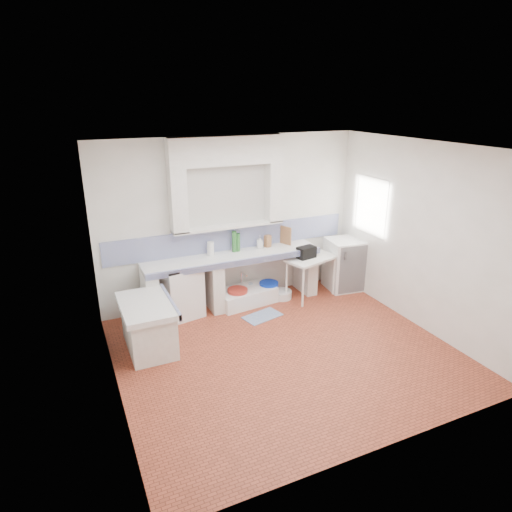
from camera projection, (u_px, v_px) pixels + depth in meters
name	position (u px, v px, depth m)	size (l,w,h in m)	color
floor	(285.00, 352.00, 6.22)	(4.50, 4.50, 0.00)	#9C4029
ceiling	(291.00, 148.00, 5.26)	(4.50, 4.50, 0.00)	white
wall_back	(232.00, 221.00, 7.45)	(4.50, 4.50, 0.00)	white
wall_front	(392.00, 328.00, 4.03)	(4.50, 4.50, 0.00)	white
wall_left	(107.00, 287.00, 4.87)	(4.50, 4.50, 0.00)	white
wall_right	(421.00, 237.00, 6.61)	(4.50, 4.50, 0.00)	white
alcove_mass	(227.00, 151.00, 6.91)	(1.90, 0.25, 0.45)	white
window_frame	(379.00, 205.00, 7.64)	(0.35, 0.86, 1.06)	#3A2412
lace_valance	(375.00, 184.00, 7.45)	(0.01, 0.84, 0.24)	white
counter_slab	(233.00, 257.00, 7.34)	(3.00, 0.60, 0.08)	white
counter_lip	(240.00, 263.00, 7.10)	(3.00, 0.04, 0.10)	navy
counter_pier_left	(151.00, 297.00, 6.95)	(0.20, 0.55, 0.82)	white
counter_pier_mid	(214.00, 286.00, 7.36)	(0.20, 0.55, 0.82)	white
counter_pier_right	(305.00, 270.00, 8.04)	(0.20, 0.55, 0.82)	white
peninsula_top	(147.00, 306.00, 6.10)	(0.70, 1.10, 0.08)	white
peninsula_base	(149.00, 328.00, 6.22)	(0.60, 1.00, 0.62)	white
peninsula_lip	(170.00, 301.00, 6.23)	(0.04, 1.10, 0.10)	navy
backsplash	(232.00, 238.00, 7.54)	(4.27, 0.03, 0.40)	navy
stove	(181.00, 291.00, 7.13)	(0.59, 0.57, 0.84)	white
sink	(246.00, 297.00, 7.64)	(0.99, 0.54, 0.24)	white
side_table	(311.00, 277.00, 7.80)	(0.89, 0.49, 0.04)	white
fridge	(344.00, 264.00, 8.14)	(0.60, 0.60, 0.93)	white
bucket_red	(238.00, 298.00, 7.50)	(0.34, 0.34, 0.32)	#AC2A1F
bucket_orange	(247.00, 298.00, 7.57)	(0.26, 0.26, 0.24)	#D55931
bucket_blue	(269.00, 290.00, 7.80)	(0.33, 0.33, 0.31)	#072BB8
basin_white	(282.00, 294.00, 7.85)	(0.35, 0.35, 0.14)	white
water_bottle_a	(231.00, 293.00, 7.72)	(0.08, 0.08, 0.28)	silver
water_bottle_b	(251.00, 291.00, 7.82)	(0.08, 0.08, 0.29)	silver
black_bag	(306.00, 252.00, 7.62)	(0.32, 0.18, 0.20)	black
green_bottle_a	(234.00, 241.00, 7.43)	(0.08, 0.08, 0.36)	#2A692C
green_bottle_b	(238.00, 242.00, 7.46)	(0.07, 0.07, 0.31)	#2A692C
knife_block	(268.00, 241.00, 7.69)	(0.10, 0.08, 0.21)	#99623D
cutting_board	(286.00, 235.00, 7.81)	(0.02, 0.24, 0.32)	#99623D
paper_towel	(211.00, 249.00, 7.29)	(0.11, 0.11, 0.23)	white
soap_bottle	(260.00, 242.00, 7.63)	(0.10, 0.10, 0.22)	white
rug	(262.00, 316.00, 7.21)	(0.62, 0.35, 0.01)	#305194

